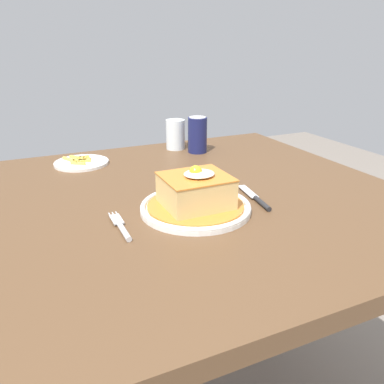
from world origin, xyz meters
name	(u,v)px	position (x,y,z in m)	size (l,w,h in m)	color
dining_table	(176,231)	(0.00, 0.00, 0.63)	(1.17, 1.04, 0.73)	brown
main_plate	(196,207)	(0.01, -0.11, 0.74)	(0.26, 0.26, 0.02)	white
sandwich_meal	(196,192)	(0.01, -0.11, 0.78)	(0.22, 0.22, 0.10)	orange
fork	(122,227)	(-0.18, -0.13, 0.74)	(0.02, 0.14, 0.01)	silver
knife	(258,200)	(0.17, -0.12, 0.74)	(0.04, 0.17, 0.01)	#262628
soda_can	(197,135)	(0.23, 0.35, 0.79)	(0.07, 0.07, 0.12)	#191E51
drinking_glass	(175,136)	(0.18, 0.43, 0.78)	(0.07, 0.07, 0.10)	silver
side_plate_fries	(81,163)	(-0.17, 0.38, 0.74)	(0.17, 0.17, 0.02)	white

